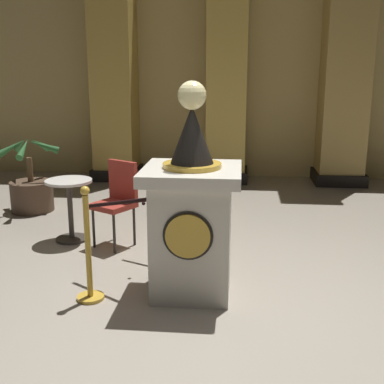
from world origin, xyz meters
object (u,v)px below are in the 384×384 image
cafe_table (70,202)px  pedestal_clock (192,216)px  stanchion_near (188,217)px  stanchion_far (89,261)px  potted_palm_left (32,190)px  cafe_chair_red (118,196)px

cafe_table → pedestal_clock: bearing=-38.6°
pedestal_clock → stanchion_near: pedestal_clock is taller
stanchion_near → pedestal_clock: bearing=-82.0°
stanchion_near → stanchion_far: stanchion_near is taller
stanchion_far → potted_palm_left: bearing=121.9°
cafe_table → cafe_chair_red: (0.59, -0.08, 0.11)m
stanchion_far → potted_palm_left: 3.08m
potted_palm_left → cafe_chair_red: 1.99m
cafe_table → stanchion_far: bearing=-65.5°
potted_palm_left → stanchion_near: bearing=-29.1°
stanchion_far → cafe_table: size_ratio=1.41×
stanchion_near → potted_palm_left: bearing=150.9°
pedestal_clock → stanchion_near: bearing=98.0°
potted_palm_left → cafe_chair_red: potted_palm_left is taller
stanchion_far → potted_palm_left: potted_palm_left is taller
pedestal_clock → cafe_chair_red: size_ratio=1.95×
stanchion_far → cafe_chair_red: stanchion_far is taller
cafe_table → cafe_chair_red: bearing=-8.2°
stanchion_near → cafe_table: size_ratio=1.48×
stanchion_near → stanchion_far: 1.49m
stanchion_far → potted_palm_left: size_ratio=0.95×
pedestal_clock → stanchion_far: bearing=-164.4°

